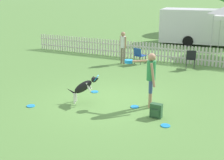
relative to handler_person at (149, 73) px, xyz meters
The scene contains 13 objects.
ground_plane 1.70m from the handler_person, behind, with size 240.00×240.00×0.00m, color #5B8C42.
handler_person is the anchor object (origin of this frame).
leaping_dog 2.18m from the handler_person, 161.87° to the right, with size 1.12×0.54×0.99m.
frisbee_near_handler 1.19m from the handler_person, 143.47° to the right, with size 0.27×0.27×0.02m.
frisbee_near_dog 2.55m from the handler_person, 168.20° to the left, with size 0.27×0.27×0.02m.
frisbee_midfield 3.96m from the handler_person, 153.45° to the right, with size 0.27×0.27×0.02m.
frisbee_far_scatter 1.89m from the handler_person, 51.67° to the right, with size 0.27×0.27×0.02m.
backpack_on_grass 1.29m from the handler_person, 55.21° to the right, with size 0.35×0.22×0.43m.
picket_fence 6.54m from the handler_person, 101.18° to the left, with size 16.36×0.04×0.92m.
folding_chair_blue_left 5.83m from the handler_person, 114.70° to the left, with size 0.59×0.60×0.82m.
folding_chair_center 5.50m from the handler_person, 88.87° to the left, with size 0.53×0.55×0.90m.
spectator_standing 5.91m from the handler_person, 122.48° to the left, with size 0.40×0.27×1.60m.
equipment_trailer 12.45m from the handler_person, 93.98° to the left, with size 6.05×2.87×2.32m.
Camera 1 is at (4.41, -8.78, 3.70)m, focal length 50.00 mm.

